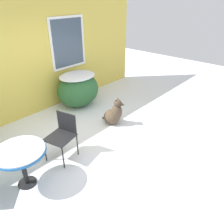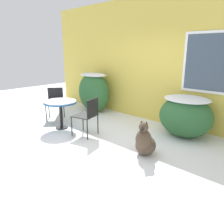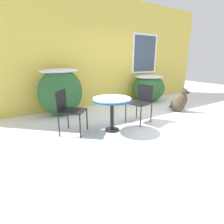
# 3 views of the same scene
# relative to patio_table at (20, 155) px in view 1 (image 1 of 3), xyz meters

# --- Properties ---
(ground_plane) EXTENTS (16.00, 16.00, 0.00)m
(ground_plane) POSITION_rel_patio_table_xyz_m (1.25, -0.06, -0.61)
(ground_plane) COLOR white
(house_wall) EXTENTS (8.00, 0.10, 3.30)m
(house_wall) POSITION_rel_patio_table_xyz_m (1.31, 2.14, 1.04)
(house_wall) COLOR #DBC14C
(house_wall) RESTS_ON ground_plane
(shrub_middle) EXTENTS (1.21, 0.99, 0.93)m
(shrub_middle) POSITION_rel_patio_table_xyz_m (2.53, 1.60, -0.11)
(shrub_middle) COLOR #2D6033
(shrub_middle) RESTS_ON ground_plane
(patio_table) EXTENTS (0.81, 0.81, 0.71)m
(patio_table) POSITION_rel_patio_table_xyz_m (0.00, 0.00, 0.00)
(patio_table) COLOR black
(patio_table) RESTS_ON ground_plane
(patio_chair_far_side) EXTENTS (0.57, 0.57, 0.88)m
(patio_chair_far_side) POSITION_rel_patio_table_xyz_m (0.88, 0.11, -0.10)
(patio_chair_far_side) COLOR black
(patio_chair_far_side) RESTS_ON ground_plane
(dog) EXTENTS (0.47, 0.61, 0.70)m
(dog) POSITION_rel_patio_table_xyz_m (2.42, 0.18, -0.35)
(dog) COLOR #4C3D2D
(dog) RESTS_ON ground_plane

